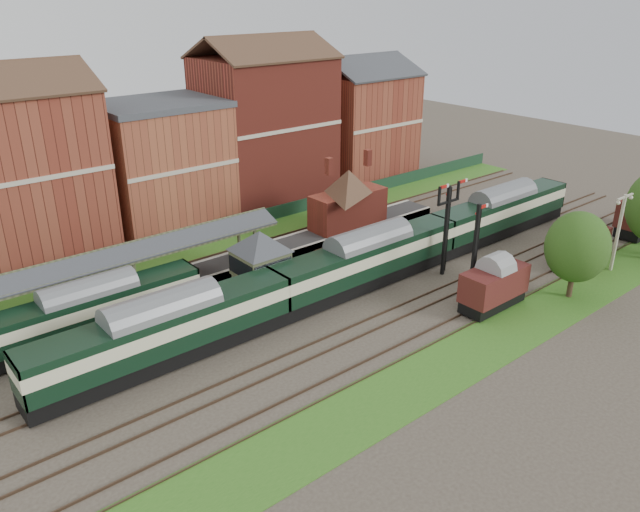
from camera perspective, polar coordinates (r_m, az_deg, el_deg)
ground at (r=49.05m, az=-0.25°, el=-4.51°), size 160.00×160.00×0.00m
grass_back at (r=61.08m, az=-9.84°, el=1.00°), size 90.00×4.50×0.06m
grass_front at (r=41.78m, az=10.46°, el=-10.34°), size 90.00×5.00×0.06m
fence at (r=62.45m, az=-10.83°, el=2.14°), size 90.00×0.12×1.50m
platform at (r=53.67m, az=-11.06°, el=-1.80°), size 55.00×3.40×1.00m
signal_box at (r=48.39m, az=-5.45°, el=-0.83°), size 5.40×5.40×6.00m
brick_hut at (r=53.67m, az=1.66°, el=-0.53°), size 3.20×2.64×2.94m
station_building at (r=61.58m, az=2.60°, el=5.41°), size 8.10×8.10×5.90m
canopy at (r=49.79m, az=-17.42°, el=0.61°), size 26.00×3.89×4.08m
semaphore_bracket at (r=53.49m, az=11.49°, el=2.88°), size 3.60×0.25×8.18m
semaphore_siding at (r=49.65m, az=13.95°, el=0.42°), size 1.23×0.25×8.00m
yard_lamp at (r=59.16m, az=25.66°, el=2.31°), size 2.60×0.22×7.00m
town_backdrop at (r=66.49m, az=-14.39°, el=8.79°), size 69.00×10.00×16.00m
dmu_train at (r=51.26m, az=4.44°, el=-0.23°), size 55.00×2.89×4.23m
platform_railcar at (r=46.71m, az=-20.18°, el=-4.60°), size 15.93×2.52×3.67m
goods_van_a at (r=49.59m, az=15.62°, el=-2.56°), size 5.72×2.48×3.47m
goods_van_b at (r=60.02m, az=22.82°, el=0.98°), size 5.56×2.41×3.37m
tree_far at (r=52.46m, az=22.47°, el=0.76°), size 4.93×4.93×7.19m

